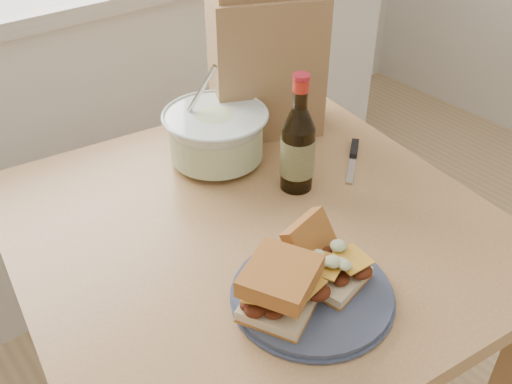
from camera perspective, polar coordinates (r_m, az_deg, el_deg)
cabinet_run at (r=1.95m, az=-20.08°, el=5.78°), size 2.50×0.64×0.94m
dining_table at (r=1.14m, az=-0.17°, el=-7.00°), size 0.96×0.96×0.71m
plate at (r=0.93m, az=5.65°, el=-10.08°), size 0.26×0.26×0.02m
sandwich_left at (r=0.87m, az=2.42°, el=-9.55°), size 0.14×0.14×0.08m
sandwich_right at (r=0.93m, az=7.03°, el=-6.81°), size 0.12×0.16×0.08m
coleslaw_bowl at (r=1.22m, az=-4.01°, el=5.44°), size 0.22×0.22×0.22m
beer_bottle at (r=1.12m, az=4.21°, el=4.47°), size 0.07×0.07×0.25m
knife at (r=1.28m, az=9.73°, el=3.83°), size 0.14×0.12×0.01m
paper_bag at (r=1.30m, az=0.98°, el=12.71°), size 0.29×0.25×0.32m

